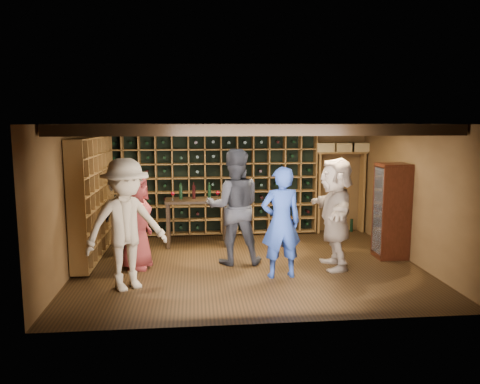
{
  "coord_description": "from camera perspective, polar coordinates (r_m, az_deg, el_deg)",
  "views": [
    {
      "loc": [
        -0.93,
        -8.06,
        2.52
      ],
      "look_at": [
        -0.13,
        0.2,
        1.29
      ],
      "focal_mm": 35.0,
      "sensor_mm": 36.0,
      "label": 1
    }
  ],
  "objects": [
    {
      "name": "ground",
      "position": [
        8.49,
        1.0,
        -8.83
      ],
      "size": [
        6.0,
        6.0,
        0.0
      ],
      "primitive_type": "plane",
      "color": "#321F0E",
      "rests_on": "ground"
    },
    {
      "name": "crate_shelf",
      "position": [
        10.94,
        12.25,
        3.26
      ],
      "size": [
        1.2,
        0.32,
        2.07
      ],
      "color": "brown",
      "rests_on": "ground"
    },
    {
      "name": "wine_rack_left",
      "position": [
        9.18,
        -17.43,
        -0.53
      ],
      "size": [
        0.3,
        2.65,
        2.2
      ],
      "color": "brown",
      "rests_on": "ground"
    },
    {
      "name": "man_blue_shirt",
      "position": [
        7.64,
        5.02,
        -3.73
      ],
      "size": [
        0.7,
        0.5,
        1.83
      ],
      "primitive_type": "imported",
      "rotation": [
        0.0,
        0.0,
        3.23
      ],
      "color": "navy",
      "rests_on": "ground"
    },
    {
      "name": "guest_khaki",
      "position": [
        7.26,
        -13.71,
        -3.89
      ],
      "size": [
        1.49,
        1.3,
        2.0
      ],
      "primitive_type": "imported",
      "rotation": [
        0.0,
        0.0,
        0.54
      ],
      "color": "gray",
      "rests_on": "ground"
    },
    {
      "name": "guest_red_floral",
      "position": [
        8.3,
        -12.52,
        -3.55
      ],
      "size": [
        0.7,
        0.91,
        1.65
      ],
      "primitive_type": "imported",
      "rotation": [
        0.0,
        0.0,
        1.33
      ],
      "color": "maroon",
      "rests_on": "ground"
    },
    {
      "name": "room_shell",
      "position": [
        8.16,
        1.0,
        7.73
      ],
      "size": [
        6.0,
        6.0,
        6.0
      ],
      "color": "brown",
      "rests_on": "ground"
    },
    {
      "name": "display_cabinet",
      "position": [
        9.18,
        17.96,
        -2.43
      ],
      "size": [
        0.55,
        0.5,
        1.75
      ],
      "color": "#38140B",
      "rests_on": "ground"
    },
    {
      "name": "man_grey_suit",
      "position": [
        8.35,
        -0.72,
        -1.82
      ],
      "size": [
        1.02,
        0.81,
        2.07
      ],
      "primitive_type": "imported",
      "rotation": [
        0.0,
        0.0,
        3.12
      ],
      "color": "black",
      "rests_on": "ground"
    },
    {
      "name": "guest_woman_black",
      "position": [
        9.06,
        -13.29,
        -2.88
      ],
      "size": [
        0.98,
        0.79,
        1.55
      ],
      "primitive_type": "imported",
      "rotation": [
        0.0,
        0.0,
        3.67
      ],
      "color": "black",
      "rests_on": "ground"
    },
    {
      "name": "guest_beige",
      "position": [
        8.29,
        11.55,
        -2.56
      ],
      "size": [
        0.68,
        1.82,
        1.93
      ],
      "primitive_type": "imported",
      "rotation": [
        0.0,
        0.0,
        4.65
      ],
      "color": "gray",
      "rests_on": "ground"
    },
    {
      "name": "tasting_table",
      "position": [
        9.68,
        -5.33,
        -1.58
      ],
      "size": [
        1.29,
        0.66,
        1.24
      ],
      "rotation": [
        0.0,
        0.0,
        0.02
      ],
      "color": "black",
      "rests_on": "ground"
    },
    {
      "name": "wine_rack_back",
      "position": [
        10.48,
        -3.3,
        0.91
      ],
      "size": [
        4.65,
        0.3,
        2.2
      ],
      "color": "brown",
      "rests_on": "ground"
    }
  ]
}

